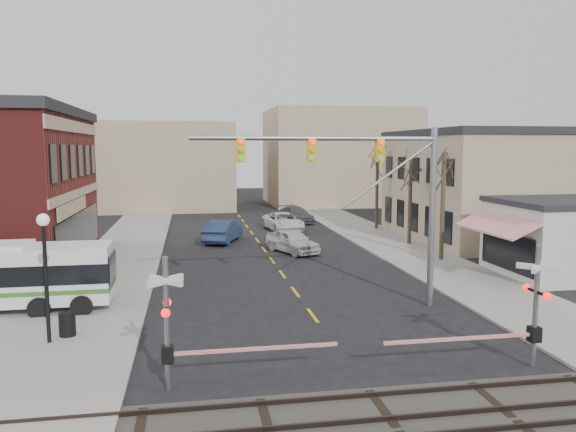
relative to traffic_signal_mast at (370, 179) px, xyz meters
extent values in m
plane|color=black|center=(-2.65, -2.66, -5.78)|extent=(160.00, 160.00, 0.00)
cube|color=gray|center=(-12.15, 17.34, -5.72)|extent=(5.00, 60.00, 0.12)
cube|color=gray|center=(6.85, 17.34, -5.72)|extent=(5.00, 60.00, 0.12)
cube|color=#332D28|center=(-2.65, -10.66, -5.75)|extent=(160.00, 5.00, 0.06)
cube|color=#2D231E|center=(-2.65, -10.17, -5.66)|extent=(160.00, 0.08, 0.14)
cube|color=#2D231E|center=(-2.65, -8.74, -5.66)|extent=(160.00, 0.08, 0.14)
cube|color=tan|center=(-14.60, 13.34, -1.48)|extent=(0.10, 15.00, 0.50)
cube|color=tan|center=(-14.60, 13.34, 2.62)|extent=(0.10, 15.00, 0.70)
cube|color=black|center=(-14.60, 13.34, -3.98)|extent=(0.08, 13.00, 2.60)
cube|color=tan|center=(19.35, 17.34, -1.78)|extent=(20.00, 15.00, 8.00)
cube|color=#262628|center=(19.35, 17.34, 2.47)|extent=(20.30, 15.30, 0.50)
cube|color=beige|center=(13.35, 4.34, -3.78)|extent=(8.00, 6.00, 4.00)
cube|color=#262628|center=(13.35, 4.34, -1.63)|extent=(8.20, 6.20, 0.30)
cube|color=red|center=(8.55, 4.34, -2.78)|extent=(1.68, 6.00, 0.87)
cylinder|color=#382B21|center=(7.85, 9.34, -2.28)|extent=(0.28, 0.28, 6.75)
cylinder|color=#382B21|center=(8.15, 15.34, -2.51)|extent=(0.28, 0.28, 6.30)
cylinder|color=#382B21|center=(8.35, 23.34, -2.06)|extent=(0.28, 0.28, 7.20)
cylinder|color=gray|center=(2.91, 0.00, -1.78)|extent=(0.28, 0.28, 8.00)
cylinder|color=gray|center=(-2.39, 0.00, 1.72)|extent=(10.61, 0.20, 0.20)
cube|color=gold|center=(0.41, 0.00, 1.22)|extent=(0.35, 0.30, 1.00)
cube|color=gold|center=(-2.59, 0.00, 1.22)|extent=(0.35, 0.30, 1.00)
cube|color=gold|center=(-5.59, 0.00, 1.22)|extent=(0.35, 0.30, 1.00)
cylinder|color=gray|center=(-8.42, -7.17, -3.78)|extent=(0.16, 0.16, 4.00)
cube|color=silver|center=(-8.42, -7.17, -2.48)|extent=(1.00, 1.00, 0.18)
cube|color=silver|center=(-8.42, -7.17, -2.48)|extent=(1.00, 1.00, 0.18)
sphere|color=#FF0C0C|center=(-8.42, -7.72, -3.28)|extent=(0.26, 0.26, 0.26)
sphere|color=#FF0C0C|center=(-8.42, -6.62, -3.28)|extent=(0.26, 0.26, 0.26)
cube|color=black|center=(-8.42, -7.17, -4.68)|extent=(0.35, 0.35, 0.50)
cube|color=#FF0C0C|center=(-5.82, -7.17, -4.68)|extent=(5.00, 0.10, 0.10)
cylinder|color=gray|center=(3.21, -7.38, -3.78)|extent=(0.16, 0.16, 4.00)
cube|color=silver|center=(3.21, -7.38, -2.48)|extent=(1.00, 1.00, 0.18)
cube|color=silver|center=(3.21, -7.38, -2.48)|extent=(1.00, 1.00, 0.18)
sphere|color=#FF0C0C|center=(3.21, -7.93, -3.28)|extent=(0.26, 0.26, 0.26)
sphere|color=#FF0C0C|center=(3.21, -6.83, -3.28)|extent=(0.26, 0.26, 0.26)
cube|color=black|center=(3.21, -7.38, -4.68)|extent=(0.35, 0.35, 0.50)
cube|color=#FF0C0C|center=(0.61, -7.38, -4.68)|extent=(5.00, 0.10, 0.10)
cylinder|color=black|center=(-12.80, -2.57, -3.50)|extent=(0.14, 0.14, 4.31)
sphere|color=silver|center=(-12.80, -2.57, -1.20)|extent=(0.44, 0.44, 0.44)
cylinder|color=black|center=(-12.30, -1.93, -5.21)|extent=(0.60, 0.60, 0.89)
imported|color=silver|center=(-0.88, 13.84, -4.98)|extent=(3.60, 5.05, 1.60)
imported|color=#1C2C47|center=(-5.29, 19.04, -4.92)|extent=(3.42, 5.51, 1.71)
imported|color=silver|center=(0.20, 24.24, -5.01)|extent=(3.36, 5.85, 1.54)
imported|color=#434348|center=(2.35, 29.44, -5.03)|extent=(3.12, 5.47, 1.49)
imported|color=#5C4F4A|center=(-12.60, 1.68, -4.82)|extent=(0.43, 0.63, 1.68)
imported|color=#2C334D|center=(-13.37, 4.56, -4.80)|extent=(1.05, 0.98, 1.72)
camera|label=1|loc=(-7.67, -23.31, 1.29)|focal=35.00mm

